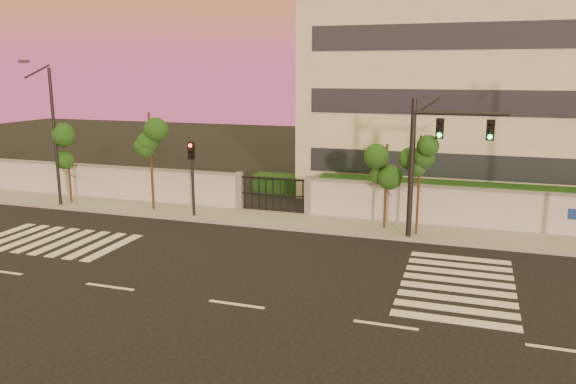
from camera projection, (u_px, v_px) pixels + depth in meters
name	position (u px, v px, depth m)	size (l,w,h in m)	color
ground	(237.00, 305.00, 18.84)	(120.00, 120.00, 0.00)	black
sidewalk	(319.00, 224.00, 28.57)	(60.00, 3.00, 0.15)	gray
perimeter_wall	(328.00, 198.00, 29.72)	(60.00, 0.36, 2.20)	#ADAFB4
hedge_row	(358.00, 194.00, 31.99)	(41.00, 4.25, 1.80)	#113810
institutional_building	(506.00, 96.00, 35.18)	(24.40, 12.40, 12.25)	beige
road_markings	(238.00, 264.00, 22.81)	(57.00, 7.62, 0.02)	silver
street_tree_b	(68.00, 148.00, 32.24)	(1.60, 1.27, 4.51)	#382314
street_tree_c	(151.00, 140.00, 30.37)	(1.63, 1.30, 5.50)	#382314
street_tree_d	(387.00, 167.00, 26.89)	(1.54, 1.22, 4.28)	#382314
street_tree_e	(420.00, 163.00, 25.80)	(1.39, 1.11, 4.81)	#382314
traffic_signal_main	(431.00, 152.00, 25.04)	(4.12, 0.43, 6.51)	black
traffic_signal_secondary	(192.00, 169.00, 29.37)	(0.33, 0.33, 4.19)	black
streetlight_west	(52.00, 130.00, 31.23)	(0.49, 1.98, 8.23)	black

